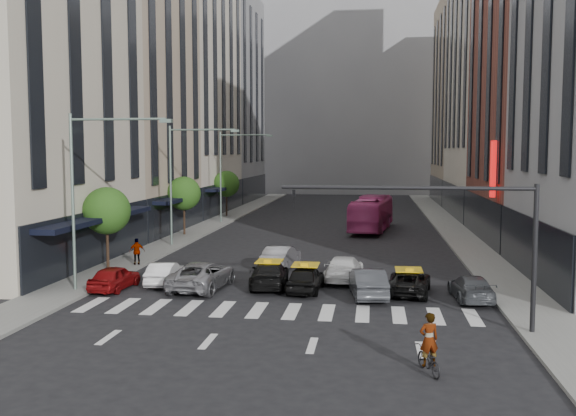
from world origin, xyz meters
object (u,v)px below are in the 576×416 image
at_px(car_white_front, 165,273).
at_px(taxi_center, 306,278).
at_px(streetlamp_far, 230,165).
at_px(bus, 372,214).
at_px(streetlamp_mid, 183,169).
at_px(car_red, 115,278).
at_px(motorcycle, 428,360).
at_px(pedestrian_far, 137,252).
at_px(taxi_left, 269,274).
at_px(streetlamp_near, 90,178).

distance_m(car_white_front, taxi_center, 7.82).
bearing_deg(streetlamp_far, bus, -16.79).
height_order(streetlamp_mid, taxi_center, streetlamp_mid).
xyz_separation_m(car_red, taxi_center, (9.99, 0.89, 0.04)).
relative_size(streetlamp_far, car_red, 2.37).
xyz_separation_m(streetlamp_mid, motorcycle, (16.10, -26.01, -5.46)).
height_order(car_white_front, pedestrian_far, pedestrian_far).
xyz_separation_m(streetlamp_mid, pedestrian_far, (-0.39, -8.71, -4.92)).
xyz_separation_m(streetlamp_far, taxi_left, (8.80, -29.50, -5.21)).
distance_m(car_red, motorcycle, 18.70).
bearing_deg(bus, car_red, 71.40).
relative_size(taxi_left, motorcycle, 2.79).
height_order(taxi_center, bus, bus).
relative_size(motorcycle, pedestrian_far, 1.03).
relative_size(taxi_center, motorcycle, 2.37).
bearing_deg(streetlamp_mid, taxi_center, -52.89).
distance_m(taxi_left, motorcycle, 14.49).
distance_m(streetlamp_near, streetlamp_far, 32.00).
bearing_deg(streetlamp_far, streetlamp_near, -90.00).
xyz_separation_m(motorcycle, pedestrian_far, (-16.50, 17.30, 0.53)).
bearing_deg(motorcycle, car_red, -54.39).
height_order(streetlamp_mid, car_red, streetlamp_mid).
height_order(streetlamp_far, taxi_center, streetlamp_far).
height_order(streetlamp_near, pedestrian_far, streetlamp_near).
xyz_separation_m(taxi_left, pedestrian_far, (-9.19, 4.79, 0.29)).
xyz_separation_m(streetlamp_far, bus, (14.13, -4.27, -4.34)).
bearing_deg(streetlamp_mid, car_white_front, -77.38).
distance_m(car_white_front, bus, 27.66).
bearing_deg(car_white_front, streetlamp_mid, -80.28).
xyz_separation_m(streetlamp_near, car_white_front, (3.04, 2.41, -5.28)).
xyz_separation_m(streetlamp_near, taxi_center, (10.83, 1.69, -5.21)).
relative_size(car_red, car_white_front, 1.01).
height_order(streetlamp_near, car_white_front, streetlamp_near).
height_order(taxi_left, motorcycle, taxi_left).
relative_size(streetlamp_near, taxi_center, 2.22).
relative_size(streetlamp_near, car_red, 2.37).
distance_m(streetlamp_mid, taxi_center, 18.69).
relative_size(streetlamp_near, streetlamp_mid, 1.00).
relative_size(car_red, bus, 0.34).
distance_m(streetlamp_mid, motorcycle, 31.07).
bearing_deg(car_white_front, streetlamp_far, -87.03).
distance_m(car_red, pedestrian_far, 6.63).
xyz_separation_m(taxi_left, motorcycle, (7.31, -12.51, -0.24)).
relative_size(car_white_front, bus, 0.34).
bearing_deg(streetlamp_far, car_red, -88.45).
relative_size(streetlamp_far, pedestrian_far, 5.40).
bearing_deg(motorcycle, taxi_center, -84.84).
relative_size(streetlamp_far, taxi_center, 2.22).
bearing_deg(car_red, motorcycle, 148.34).
relative_size(taxi_left, pedestrian_far, 2.86).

